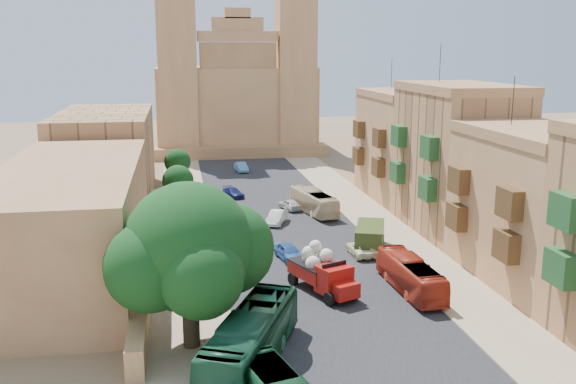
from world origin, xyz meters
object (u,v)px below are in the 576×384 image
object	(u,v)px
olive_pickup	(370,238)
pedestrian_c	(413,264)
red_truck	(323,271)
bus_cream_east	(314,202)
street_tree_a	(180,249)
car_white_b	(290,204)
car_cream	(361,249)
car_dkblue	(233,193)
street_tree_c	(178,181)
bus_red_east	(410,275)
car_white_a	(277,217)
bus_green_north	(251,340)
church	(235,94)
car_blue_b	(241,167)
street_tree_d	(177,162)
street_tree_b	(179,214)
pedestrian_a	(428,275)
car_blue_a	(289,252)
ficus_tree	(190,251)

from	to	relation	value
olive_pickup	pedestrian_c	world-z (taller)	olive_pickup
red_truck	bus_cream_east	xyz separation A→B (m)	(4.12, 22.29, -0.36)
street_tree_a	car_white_b	bearing A→B (deg)	62.98
car_cream	car_dkblue	world-z (taller)	car_cream
olive_pickup	car_white_b	bearing A→B (deg)	106.14
street_tree_c	car_white_b	bearing A→B (deg)	-4.72
olive_pickup	bus_red_east	world-z (taller)	bus_red_east
bus_red_east	car_white_a	world-z (taller)	bus_red_east
bus_green_north	red_truck	bearing A→B (deg)	82.11
red_truck	bus_green_north	world-z (taller)	red_truck
church	street_tree_a	size ratio (longest dim) A/B	7.17
car_blue_b	car_white_b	bearing A→B (deg)	-89.25
street_tree_a	car_blue_b	xyz separation A→B (m)	(8.86, 46.09, -2.74)
olive_pickup	pedestrian_c	bearing A→B (deg)	-78.00
bus_cream_east	pedestrian_c	size ratio (longest dim) A/B	5.29
red_truck	bus_cream_east	bearing A→B (deg)	79.53
street_tree_d	red_truck	xyz separation A→B (m)	(9.88, -37.04, -1.77)
street_tree_b	car_dkblue	world-z (taller)	street_tree_b
bus_red_east	pedestrian_a	size ratio (longest dim) A/B	5.32
red_truck	pedestrian_c	world-z (taller)	red_truck
street_tree_b	car_blue_a	xyz separation A→B (m)	(8.75, -5.51, -2.22)
ficus_tree	bus_cream_east	distance (m)	32.49
ficus_tree	bus_cream_east	xyz separation A→B (m)	(13.41, 29.24, -4.52)
bus_red_east	bus_green_north	bearing A→B (deg)	33.72
pedestrian_a	pedestrian_c	size ratio (longest dim) A/B	0.98
car_dkblue	car_white_b	bearing A→B (deg)	-73.15
bus_green_north	car_dkblue	size ratio (longest dim) A/B	2.97
church	ficus_tree	size ratio (longest dim) A/B	3.74
bus_red_east	car_dkblue	distance (m)	33.53
street_tree_d	pedestrian_a	distance (m)	41.12
street_tree_b	bus_green_north	bearing A→B (deg)	-81.06
church	street_tree_a	world-z (taller)	church
street_tree_a	car_white_a	bearing A→B (deg)	61.72
ficus_tree	street_tree_a	xyz separation A→B (m)	(-0.59, 7.99, -2.35)
bus_cream_east	church	bearing A→B (deg)	-96.35
street_tree_c	street_tree_d	size ratio (longest dim) A/B	1.01
street_tree_d	church	bearing A→B (deg)	71.91
red_truck	car_blue_a	distance (m)	7.67
street_tree_c	olive_pickup	size ratio (longest dim) A/B	0.89
bus_green_north	car_blue_b	world-z (taller)	bus_green_north
car_dkblue	car_blue_b	world-z (taller)	car_blue_b
red_truck	olive_pickup	distance (m)	10.98
red_truck	car_blue_a	size ratio (longest dim) A/B	1.69
ficus_tree	pedestrian_a	distance (m)	19.17
ficus_tree	car_white_b	bearing A→B (deg)	70.22
street_tree_c	bus_cream_east	bearing A→B (deg)	-11.11
ficus_tree	pedestrian_a	world-z (taller)	ficus_tree
red_truck	car_blue_b	size ratio (longest dim) A/B	1.64
bus_green_north	car_white_a	bearing A→B (deg)	102.67
bus_cream_east	car_cream	xyz separation A→B (m)	(0.94, -14.60, -0.67)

